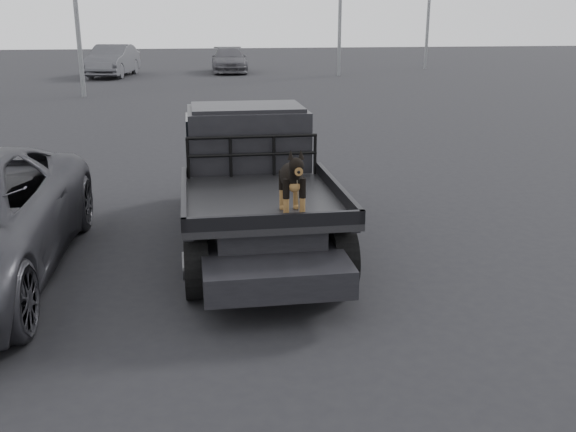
{
  "coord_description": "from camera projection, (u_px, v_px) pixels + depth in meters",
  "views": [
    {
      "loc": [
        -1.47,
        -6.4,
        3.04
      ],
      "look_at": [
        -0.53,
        -0.33,
        1.12
      ],
      "focal_mm": 40.0,
      "sensor_mm": 36.0,
      "label": 1
    }
  ],
  "objects": [
    {
      "name": "distant_car_b",
      "position": [
        229.0,
        60.0,
        36.21
      ],
      "size": [
        2.02,
        4.75,
        1.37
      ],
      "primitive_type": "imported",
      "rotation": [
        0.0,
        0.0,
        -0.02
      ],
      "color": "#4B4A50",
      "rests_on": "ground"
    },
    {
      "name": "headache_rack",
      "position": [
        252.0,
        156.0,
        8.83
      ],
      "size": [
        1.8,
        0.08,
        0.55
      ],
      "primitive_type": null,
      "color": "black",
      "rests_on": "flatbed_ute"
    },
    {
      "name": "ground",
      "position": [
        331.0,
        301.0,
        7.16
      ],
      "size": [
        120.0,
        120.0,
        0.0
      ],
      "primitive_type": "plane",
      "color": "black",
      "rests_on": "ground"
    },
    {
      "name": "ute_cab",
      "position": [
        247.0,
        135.0,
        9.49
      ],
      "size": [
        1.72,
        1.3,
        0.88
      ],
      "primitive_type": null,
      "color": "black",
      "rests_on": "flatbed_ute"
    },
    {
      "name": "flatbed_ute",
      "position": [
        255.0,
        212.0,
        8.86
      ],
      "size": [
        2.0,
        5.4,
        0.92
      ],
      "primitive_type": null,
      "color": "black",
      "rests_on": "ground"
    },
    {
      "name": "dog",
      "position": [
        292.0,
        182.0,
        7.1
      ],
      "size": [
        0.32,
        0.6,
        0.74
      ],
      "primitive_type": null,
      "color": "black",
      "rests_on": "flatbed_ute"
    },
    {
      "name": "distant_car_a",
      "position": [
        113.0,
        61.0,
        33.69
      ],
      "size": [
        2.54,
        5.18,
        1.63
      ],
      "primitive_type": "imported",
      "rotation": [
        0.0,
        0.0,
        -0.17
      ],
      "color": "#47474C",
      "rests_on": "ground"
    }
  ]
}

